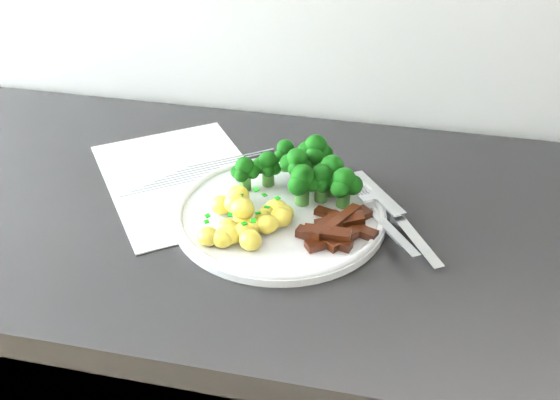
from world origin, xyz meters
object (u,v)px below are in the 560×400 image
plate (280,213)px  beef_strips (337,228)px  knife (405,228)px  fork (383,219)px  recipe_paper (183,179)px  potatoes (246,219)px  broccoli (307,170)px

plate → beef_strips: size_ratio=2.63×
beef_strips → knife: 0.10m
beef_strips → fork: 0.07m
recipe_paper → beef_strips: bearing=-22.1°
plate → potatoes: potatoes is taller
fork → recipe_paper: bearing=167.9°
recipe_paper → broccoli: 0.20m
plate → potatoes: (-0.04, -0.05, 0.02)m
broccoli → potatoes: size_ratio=1.54×
broccoli → knife: (0.15, -0.05, -0.04)m
knife → potatoes: bearing=-166.7°
recipe_paper → knife: (0.34, -0.07, 0.01)m
potatoes → recipe_paper: bearing=139.2°
plate → fork: (0.14, -0.00, 0.01)m
recipe_paper → fork: 0.32m
plate → broccoli: broccoli is taller
plate → knife: 0.17m
plate → knife: (0.17, 0.00, 0.00)m
potatoes → fork: potatoes is taller
potatoes → broccoli: bearing=59.0°
plate → broccoli: bearing=64.6°
recipe_paper → fork: bearing=-12.1°
broccoli → potatoes: bearing=-121.0°
broccoli → recipe_paper: bearing=176.8°
recipe_paper → plate: size_ratio=1.29×
knife → broccoli: bearing=159.6°
recipe_paper → fork: fork is taller
fork → knife: size_ratio=0.85×
recipe_paper → beef_strips: beef_strips is taller
fork → broccoli: bearing=154.3°
plate → knife: knife is taller
potatoes → plate: bearing=53.2°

